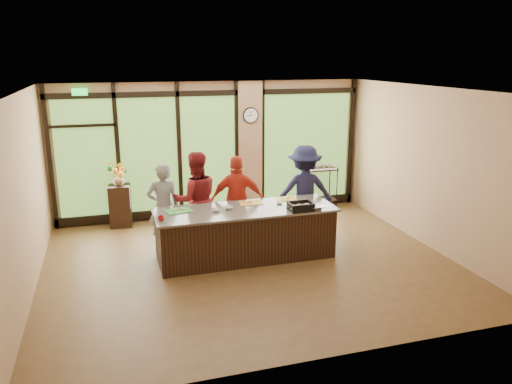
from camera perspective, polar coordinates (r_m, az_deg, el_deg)
floor at (r=8.87m, az=-0.68°, el=-8.15°), size 7.00×7.00×0.00m
ceiling at (r=8.15m, az=-0.75°, el=11.58°), size 7.00×7.00×0.00m
back_wall at (r=11.23m, az=-4.97°, el=4.84°), size 7.00×0.00×7.00m
left_wall at (r=8.17m, az=-25.01°, el=-0.55°), size 0.00×6.00×6.00m
right_wall at (r=9.91m, az=19.14°, el=2.64°), size 0.00×6.00×6.00m
window_wall at (r=11.24m, az=-4.10°, el=4.33°), size 6.90×0.12×3.00m
island_base at (r=8.97m, az=-1.23°, el=-4.84°), size 3.10×1.00×0.88m
countertop at (r=8.82m, az=-1.24°, el=-2.04°), size 3.20×1.10×0.04m
wall_clock at (r=11.20m, az=-0.61°, el=8.75°), size 0.36×0.04×0.36m
cook_left at (r=9.39m, az=-10.53°, el=-1.66°), size 0.63×0.43×1.66m
cook_midleft at (r=9.45m, az=-6.90°, el=-0.87°), size 0.91×0.72×1.83m
cook_midright at (r=9.50m, az=-2.13°, el=-0.99°), size 1.08×0.63×1.73m
cook_right at (r=10.01m, az=5.53°, el=0.12°), size 1.30×0.90×1.84m
roasting_pan at (r=8.74m, az=5.12°, el=-1.88°), size 0.42×0.34×0.07m
mixing_bowl at (r=8.82m, az=6.74°, el=-1.75°), size 0.37×0.37×0.08m
cutting_board_left at (r=8.78m, az=-8.81°, el=-2.14°), size 0.50×0.42×0.01m
cutting_board_center at (r=9.14m, az=-0.61°, el=-1.25°), size 0.44×0.34×0.01m
cutting_board_right at (r=9.41m, az=3.49°, el=-0.78°), size 0.40×0.32×0.01m
prep_bowl_near at (r=8.68m, az=-4.61°, el=-2.09°), size 0.20×0.20×0.05m
prep_bowl_mid at (r=8.79m, az=-3.15°, el=-1.83°), size 0.19×0.19×0.05m
prep_bowl_far at (r=9.10m, az=2.71°, el=-1.27°), size 0.15×0.15×0.03m
red_ramekin at (r=8.32m, az=-10.80°, el=-2.98°), size 0.12×0.12×0.08m
flower_stand at (r=11.01m, az=-15.24°, el=-1.50°), size 0.49×0.49×0.89m
flower_vase at (r=10.86m, az=-15.46°, el=1.48°), size 0.30×0.30×0.28m
bar_cart at (r=11.95m, az=7.29°, el=1.19°), size 0.78×0.45×1.07m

